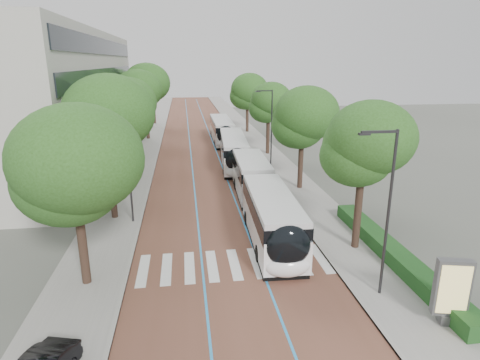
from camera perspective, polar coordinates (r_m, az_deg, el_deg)
name	(u,v)px	position (r m, az deg, el deg)	size (l,w,h in m)	color
ground	(233,274)	(22.02, -0.99, -13.17)	(160.00, 160.00, 0.00)	#51544C
road	(200,138)	(60.03, -5.69, 6.00)	(11.00, 140.00, 0.02)	brown
sidewalk_left	(149,139)	(60.21, -12.88, 5.74)	(4.00, 140.00, 0.12)	gray
sidewalk_right	(250,136)	(60.77, 1.43, 6.25)	(4.00, 140.00, 0.12)	gray
kerb_left	(162,138)	(60.07, -11.06, 5.83)	(0.20, 140.00, 0.14)	gray
kerb_right	(237,137)	(60.50, -0.36, 6.21)	(0.20, 140.00, 0.14)	gray
zebra_crossing	(234,264)	(22.90, -0.79, -11.85)	(10.55, 3.60, 0.01)	silver
lane_line_left	(189,138)	(59.99, -7.23, 5.95)	(0.12, 126.00, 0.01)	#298ED1
lane_line_right	(211,137)	(60.11, -4.16, 6.06)	(0.12, 126.00, 0.01)	#298ED1
office_building	(23,99)	(50.19, -28.46, 10.12)	(18.11, 40.00, 14.00)	#B2AFA5
hedge	(394,254)	(24.46, 21.01, -9.79)	(1.20, 14.00, 0.80)	#18481B
streetlight_near	(386,202)	(19.29, 20.04, -2.92)	(1.82, 0.20, 8.00)	#2B2A2D
streetlight_far	(270,122)	(42.39, 4.28, 8.23)	(1.82, 0.20, 8.00)	#2B2A2D
lamp_post_left	(129,166)	(28.09, -15.54, 1.93)	(0.14, 0.14, 8.00)	#2B2A2D
trees_left	(132,102)	(43.03, -15.16, 10.61)	(6.46, 60.60, 10.15)	black
trees_right	(276,107)	(44.54, 5.11, 10.28)	(5.81, 47.37, 8.62)	black
lead_bus	(262,199)	(28.29, 3.14, -2.65)	(3.16, 18.47, 3.20)	black
bus_queued_0	(234,151)	(43.09, -0.91, 4.09)	(3.27, 12.53, 3.20)	white
bus_queued_1	(222,131)	(56.23, -2.59, 7.02)	(2.60, 12.41, 3.20)	white
ad_panel	(452,291)	(19.52, 27.88, -13.75)	(1.50, 0.72, 3.00)	#59595B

